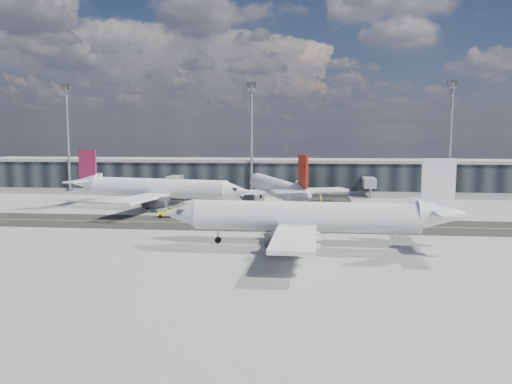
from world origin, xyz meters
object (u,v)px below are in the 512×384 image
baggage_tug (167,213)px  service_van (286,193)px  airliner_redtail (276,188)px  airliner_near (310,217)px  airliner_af (156,188)px

baggage_tug → service_van: baggage_tug is taller
airliner_redtail → airliner_near: bearing=-100.6°
airliner_redtail → airliner_near: airliner_near is taller
airliner_af → airliner_near: bearing=55.0°
airliner_near → baggage_tug: (-26.90, 21.38, -3.27)m
airliner_af → baggage_tug: 14.29m
airliner_af → service_van: (26.89, 22.10, -3.22)m
airliner_near → baggage_tug: 34.52m
airliner_redtail → airliner_near: 39.33m
airliner_af → service_van: airliner_af is taller
service_van → airliner_near: bearing=-111.6°
airliner_near → service_van: bearing=7.2°
airliner_redtail → service_van: 17.74m
airliner_redtail → airliner_near: (7.24, -38.66, 0.18)m
baggage_tug → airliner_redtail: bearing=119.5°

